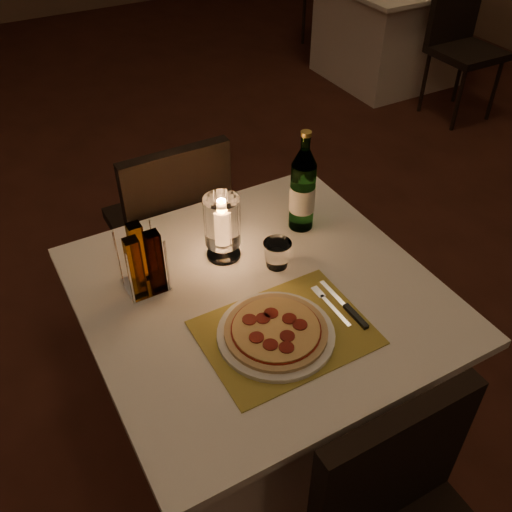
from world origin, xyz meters
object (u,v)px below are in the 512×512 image
pizza (276,330)px  hurricane_candle (222,223)px  chair_far (172,218)px  tumbler (277,254)px  plate (276,334)px  neighbor_table_right (390,30)px  main_table (259,369)px  water_bottle (303,190)px

pizza → hurricane_candle: size_ratio=1.30×
chair_far → tumbler: chair_far is taller
plate → tumbler: (0.15, 0.25, 0.03)m
neighbor_table_right → plate: bearing=-134.9°
plate → pizza: 0.02m
plate → main_table: bearing=74.5°
hurricane_candle → neighbor_table_right: 3.42m
plate → tumbler: bearing=58.7°
pizza → tumbler: size_ratio=3.20×
main_table → tumbler: bearing=35.5°
pizza → hurricane_candle: (0.03, 0.38, 0.10)m
main_table → plate: size_ratio=3.12×
chair_far → hurricane_candle: bearing=-92.0°
pizza → neighbor_table_right: 3.69m
tumbler → hurricane_candle: (-0.12, 0.12, 0.08)m
plate → neighbor_table_right: 3.69m
chair_far → water_bottle: bearing=-60.9°
chair_far → water_bottle: 0.66m
pizza → water_bottle: bearing=49.9°
water_bottle → pizza: bearing=-130.1°
hurricane_candle → plate: bearing=-94.8°
tumbler → plate: bearing=-121.3°
plate → hurricane_candle: size_ratio=1.49×
neighbor_table_right → water_bottle: bearing=-135.7°
main_table → neighbor_table_right: (2.54, 2.42, 0.00)m
main_table → plate: 0.42m
chair_far → pizza: size_ratio=3.21×
water_bottle → hurricane_candle: size_ratio=1.63×
tumbler → neighbor_table_right: 3.41m
hurricane_candle → water_bottle: bearing=2.5°
neighbor_table_right → hurricane_candle: bearing=-139.1°
main_table → water_bottle: (0.28, 0.21, 0.51)m
tumbler → main_table: bearing=-144.5°
hurricane_candle → neighbor_table_right: (2.56, 2.22, -0.49)m
chair_far → pizza: chair_far is taller
chair_far → water_bottle: water_bottle is taller
pizza → main_table: bearing=74.4°
chair_far → hurricane_candle: (-0.02, -0.52, 0.32)m
main_table → pizza: pizza is taller
plate → pizza: bearing=-156.2°
chair_far → water_bottle: (0.28, -0.50, 0.33)m
neighbor_table_right → main_table: bearing=-136.4°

